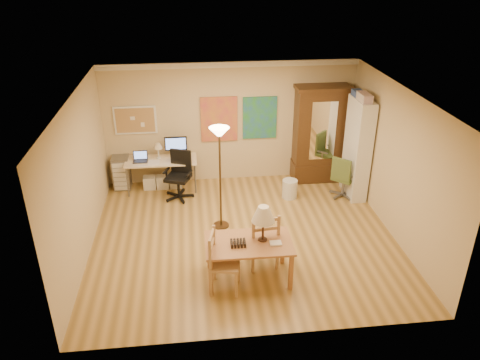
{
  "coord_description": "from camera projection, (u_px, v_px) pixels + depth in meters",
  "views": [
    {
      "loc": [
        -0.89,
        -7.26,
        4.77
      ],
      "look_at": [
        -0.04,
        0.3,
        1.02
      ],
      "focal_mm": 35.0,
      "sensor_mm": 36.0,
      "label": 1
    }
  ],
  "objects": [
    {
      "name": "computer_desk",
      "position": [
        163.0,
        171.0,
        10.25
      ],
      "size": [
        1.53,
        0.67,
        1.16
      ],
      "color": "beige",
      "rests_on": "floor"
    },
    {
      "name": "art_panel_left",
      "position": [
        219.0,
        119.0,
        10.21
      ],
      "size": [
        0.8,
        0.04,
        1.0
      ],
      "primitive_type": "cube",
      "color": "gold",
      "rests_on": "floor"
    },
    {
      "name": "ladder_chair_back",
      "position": [
        263.0,
        241.0,
        7.67
      ],
      "size": [
        0.52,
        0.5,
        1.03
      ],
      "color": "#A17C49",
      "rests_on": "floor"
    },
    {
      "name": "floor",
      "position": [
        244.0,
        236.0,
        8.67
      ],
      "size": [
        5.5,
        5.5,
        0.0
      ],
      "primitive_type": "plane",
      "color": "olive",
      "rests_on": "ground"
    },
    {
      "name": "torchiere_lamp",
      "position": [
        220.0,
        149.0,
        8.29
      ],
      "size": [
        0.36,
        0.36,
        2.0
      ],
      "color": "#43311A",
      "rests_on": "floor"
    },
    {
      "name": "art_panel_right",
      "position": [
        260.0,
        118.0,
        10.3
      ],
      "size": [
        0.75,
        0.04,
        0.95
      ],
      "primitive_type": "cube",
      "color": "#27659C",
      "rests_on": "floor"
    },
    {
      "name": "ladder_chair_left",
      "position": [
        223.0,
        263.0,
        7.14
      ],
      "size": [
        0.54,
        0.55,
        1.02
      ],
      "color": "#A17C49",
      "rests_on": "floor"
    },
    {
      "name": "corkboard",
      "position": [
        135.0,
        120.0,
        10.0
      ],
      "size": [
        0.9,
        0.04,
        0.62
      ],
      "primitive_type": "cube",
      "color": "#A88D4F",
      "rests_on": "floor"
    },
    {
      "name": "drawer_cart",
      "position": [
        122.0,
        173.0,
        10.31
      ],
      "size": [
        0.36,
        0.43,
        0.72
      ],
      "color": "slate",
      "rests_on": "floor"
    },
    {
      "name": "office_chair_black",
      "position": [
        179.0,
        186.0,
        9.93
      ],
      "size": [
        0.63,
        0.63,
        1.03
      ],
      "color": "black",
      "rests_on": "floor"
    },
    {
      "name": "armoire",
      "position": [
        319.0,
        140.0,
        10.45
      ],
      "size": [
        1.19,
        0.56,
        2.19
      ],
      "color": "#33210D",
      "rests_on": "floor"
    },
    {
      "name": "crown_molding",
      "position": [
        230.0,
        64.0,
        9.7
      ],
      "size": [
        5.5,
        0.08,
        0.12
      ],
      "primitive_type": "cube",
      "color": "white",
      "rests_on": "floor"
    },
    {
      "name": "bookshelf",
      "position": [
        357.0,
        149.0,
        9.72
      ],
      "size": [
        0.32,
        0.85,
        2.12
      ],
      "color": "white",
      "rests_on": "floor"
    },
    {
      "name": "dining_table",
      "position": [
        254.0,
        234.0,
        7.25
      ],
      "size": [
        1.37,
        0.83,
        1.28
      ],
      "color": "brown",
      "rests_on": "floor"
    },
    {
      "name": "wastebin",
      "position": [
        290.0,
        189.0,
        9.95
      ],
      "size": [
        0.32,
        0.32,
        0.4
      ],
      "primitive_type": "cylinder",
      "color": "silver",
      "rests_on": "floor"
    },
    {
      "name": "office_chair_green",
      "position": [
        343.0,
        186.0,
        9.96
      ],
      "size": [
        0.6,
        0.6,
        0.94
      ],
      "color": "slate",
      "rests_on": "floor"
    }
  ]
}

